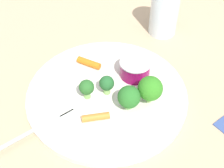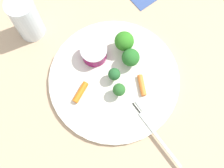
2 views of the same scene
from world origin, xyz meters
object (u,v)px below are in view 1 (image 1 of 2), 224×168
(broccoli_floret_3, at_px, (110,84))
(carrot_stick_0, at_px, (96,117))
(fork, at_px, (33,132))
(carrot_stick_1, at_px, (89,63))
(sauce_cup, at_px, (135,68))
(broccoli_floret_0, at_px, (129,97))
(broccoli_floret_2, at_px, (150,89))
(broccoli_floret_1, at_px, (87,88))
(plate, at_px, (107,95))
(drinking_glass, at_px, (164,11))

(broccoli_floret_3, relative_size, carrot_stick_0, 0.81)
(broccoli_floret_3, relative_size, fork, 0.23)
(carrot_stick_1, relative_size, fork, 0.30)
(carrot_stick_1, distance_m, fork, 0.19)
(sauce_cup, height_order, broccoli_floret_0, broccoli_floret_0)
(broccoli_floret_2, bearing_deg, carrot_stick_0, -102.26)
(sauce_cup, distance_m, broccoli_floret_0, 0.09)
(broccoli_floret_2, height_order, carrot_stick_0, broccoli_floret_2)
(broccoli_floret_2, xyz_separation_m, broccoli_floret_3, (-0.06, -0.05, -0.01))
(carrot_stick_0, bearing_deg, broccoli_floret_1, 163.17)
(carrot_stick_1, bearing_deg, broccoli_floret_1, -34.85)
(plate, bearing_deg, broccoli_floret_0, 11.48)
(broccoli_floret_0, distance_m, broccoli_floret_2, 0.04)
(sauce_cup, xyz_separation_m, fork, (0.01, -0.23, -0.02))
(fork, bearing_deg, plate, 91.21)
(drinking_glass, bearing_deg, broccoli_floret_2, -47.90)
(drinking_glass, bearing_deg, carrot_stick_0, -64.03)
(broccoli_floret_2, relative_size, carrot_stick_1, 1.14)
(broccoli_floret_3, relative_size, carrot_stick_1, 0.78)
(broccoli_floret_0, height_order, broccoli_floret_3, broccoli_floret_0)
(plate, distance_m, drinking_glass, 0.25)
(plate, relative_size, drinking_glass, 2.69)
(broccoli_floret_1, height_order, carrot_stick_0, broccoli_floret_1)
(broccoli_floret_2, bearing_deg, broccoli_floret_0, -104.16)
(sauce_cup, distance_m, broccoli_floret_1, 0.11)
(broccoli_floret_3, bearing_deg, broccoli_floret_0, 7.60)
(drinking_glass, bearing_deg, broccoli_floret_0, -55.45)
(drinking_glass, bearing_deg, carrot_stick_1, -87.20)
(broccoli_floret_3, xyz_separation_m, fork, (-0.00, -0.16, -0.02))
(broccoli_floret_2, xyz_separation_m, carrot_stick_0, (-0.02, -0.10, -0.03))
(broccoli_floret_0, height_order, fork, broccoli_floret_0)
(broccoli_floret_2, distance_m, carrot_stick_1, 0.16)
(plate, xyz_separation_m, broccoli_floret_0, (0.05, 0.01, 0.03))
(sauce_cup, height_order, carrot_stick_0, sauce_cup)
(plate, relative_size, carrot_stick_1, 6.03)
(broccoli_floret_0, bearing_deg, broccoli_floret_1, -144.30)
(broccoli_floret_3, distance_m, fork, 0.16)
(plate, distance_m, sauce_cup, 0.08)
(broccoli_floret_0, bearing_deg, broccoli_floret_3, -172.40)
(plate, height_order, fork, fork)
(sauce_cup, bearing_deg, broccoli_floret_3, -81.00)
(carrot_stick_1, bearing_deg, fork, -62.68)
(sauce_cup, distance_m, drinking_glass, 0.18)
(broccoli_floret_0, bearing_deg, drinking_glass, 124.55)
(broccoli_floret_2, xyz_separation_m, fork, (-0.06, -0.21, -0.03))
(fork, bearing_deg, drinking_glass, 104.38)
(broccoli_floret_0, relative_size, broccoli_floret_2, 0.86)
(broccoli_floret_1, height_order, broccoli_floret_2, broccoli_floret_2)
(plate, distance_m, carrot_stick_0, 0.07)
(sauce_cup, relative_size, carrot_stick_0, 1.26)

